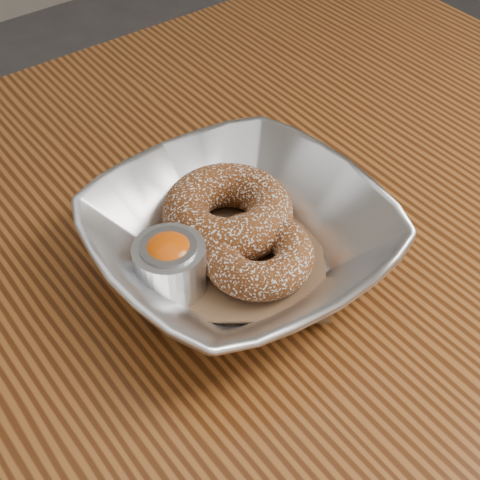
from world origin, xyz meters
TOP-DOWN VIEW (x-y plane):
  - table at (0.00, 0.00)m, footprint 1.20×0.80m
  - serving_bowl at (0.08, -0.01)m, footprint 0.25×0.25m
  - parchment at (0.08, -0.01)m, footprint 0.20×0.20m
  - donut_back at (0.09, 0.02)m, footprint 0.14×0.14m
  - donut_front at (0.08, -0.04)m, footprint 0.10×0.10m
  - ramekin at (0.02, -0.01)m, footprint 0.06×0.06m

SIDE VIEW (x-z plane):
  - table at x=0.00m, z-range 0.28..1.03m
  - parchment at x=0.08m, z-range 0.76..0.76m
  - donut_front at x=0.08m, z-range 0.76..0.79m
  - serving_bowl at x=0.08m, z-range 0.75..0.81m
  - donut_back at x=0.09m, z-range 0.76..0.80m
  - ramekin at x=0.02m, z-range 0.76..0.81m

